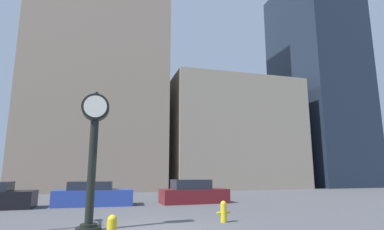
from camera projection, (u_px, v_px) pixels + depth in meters
building_tall_tower at (104, 11)px, 35.61m from camera, size 13.98×12.00×41.32m
building_storefront_row at (228, 136)px, 37.03m from camera, size 14.96×12.00×12.42m
building_glass_modern at (316, 81)px, 42.09m from camera, size 8.41×12.00×28.81m
street_clock at (93, 145)px, 10.33m from camera, size 0.94×0.83×4.72m
car_blue at (93, 195)px, 16.96m from camera, size 4.36×1.93×1.35m
car_maroon at (193, 193)px, 18.33m from camera, size 4.16×1.93×1.41m
fire_hydrant_near at (224, 211)px, 11.50m from camera, size 0.54×0.24×0.79m
fire_hydrant_far at (112, 230)px, 7.89m from camera, size 0.60×0.26×0.78m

